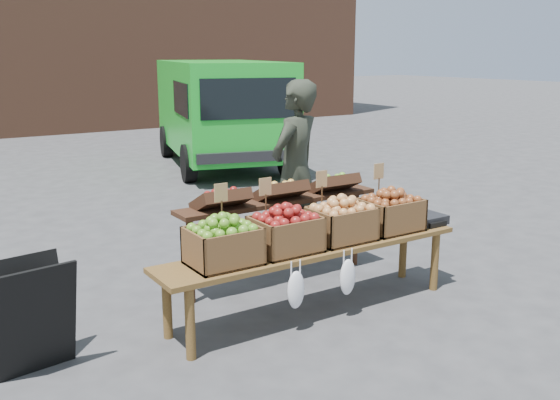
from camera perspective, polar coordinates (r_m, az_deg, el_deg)
ground at (r=4.57m, az=-5.41°, el=-13.94°), size 80.00×80.00×0.00m
delivery_van at (r=11.75m, az=-5.42°, el=7.81°), size 3.05×4.68×1.93m
vendor at (r=6.37m, az=1.40°, el=2.73°), size 0.79×0.67×1.83m
chalkboard_sign at (r=4.51m, az=-21.69°, el=-9.84°), size 0.55×0.35×0.78m
back_table at (r=5.71m, az=-0.02°, el=-2.61°), size 2.10×0.44×1.04m
display_bench at (r=5.15m, az=3.07°, el=-7.22°), size 2.70×0.56×0.57m
crate_golden_apples at (r=4.59m, az=-5.22°, el=-4.21°), size 0.50×0.40×0.28m
crate_russet_pears at (r=4.86m, az=0.51°, el=-3.16°), size 0.50×0.40×0.28m
crate_red_apples at (r=5.18m, az=5.59°, el=-2.20°), size 0.50×0.40×0.28m
crate_green_apples at (r=5.53m, az=10.05°, el=-1.33°), size 0.50×0.40×0.28m
weighing_scale at (r=5.84m, az=13.06°, el=-1.69°), size 0.34×0.30×0.08m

